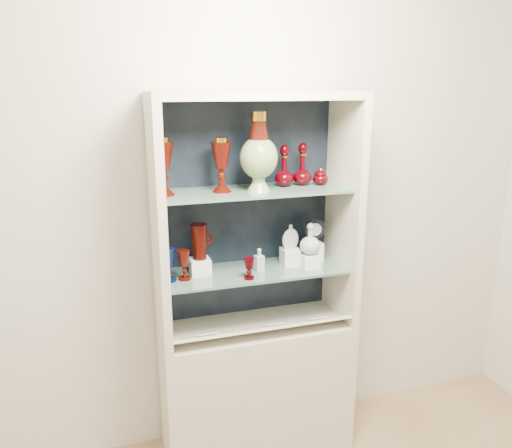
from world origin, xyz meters
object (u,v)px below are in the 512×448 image
object	(u,v)px
enamel_urn	(259,152)
ruby_goblet_small	(249,269)
clear_round_decanter	(310,240)
cameo_medallion	(315,230)
ruby_goblet_tall	(184,265)
clear_square_bottle	(259,260)
ruby_decanter_b	(284,165)
pedestal_lamp_right	(221,165)
lidded_bowl	(320,176)
cobalt_goblet	(169,265)
flat_flask	(290,236)
ruby_decanter_a	(303,162)
ruby_pitcher	(199,242)
pedestal_lamp_left	(163,167)

from	to	relation	value
enamel_urn	ruby_goblet_small	bearing A→B (deg)	-135.19
clear_round_decanter	cameo_medallion	distance (m)	0.12
ruby_goblet_tall	clear_square_bottle	xyz separation A→B (m)	(0.38, -0.00, -0.01)
ruby_decanter_b	ruby_goblet_small	xyz separation A→B (m)	(-0.23, -0.15, -0.48)
pedestal_lamp_right	enamel_urn	bearing A→B (deg)	-12.47
lidded_bowl	cobalt_goblet	size ratio (longest dim) A/B	0.54
enamel_urn	flat_flask	xyz separation A→B (m)	(0.19, 0.06, -0.45)
ruby_decanter_b	lidded_bowl	distance (m)	0.20
enamel_urn	lidded_bowl	size ratio (longest dim) A/B	4.19
lidded_bowl	clear_square_bottle	bearing A→B (deg)	-171.91
ruby_goblet_tall	clear_square_bottle	distance (m)	0.38
pedestal_lamp_right	ruby_decanter_a	bearing A→B (deg)	5.65
ruby_pitcher	cameo_medallion	distance (m)	0.63
flat_flask	cameo_medallion	distance (m)	0.15
ruby_decanter_b	flat_flask	bearing A→B (deg)	-30.02
clear_square_bottle	cameo_medallion	distance (m)	0.36
ruby_goblet_small	ruby_decanter_b	bearing A→B (deg)	32.95
flat_flask	enamel_urn	bearing A→B (deg)	-171.21
pedestal_lamp_right	flat_flask	distance (m)	0.54
pedestal_lamp_left	clear_round_decanter	world-z (taller)	pedestal_lamp_left
clear_round_decanter	cameo_medallion	world-z (taller)	cameo_medallion
clear_round_decanter	lidded_bowl	bearing A→B (deg)	40.74
pedestal_lamp_right	cobalt_goblet	distance (m)	0.54
pedestal_lamp_left	ruby_goblet_tall	xyz separation A→B (m)	(0.07, -0.03, -0.48)
pedestal_lamp_left	pedestal_lamp_right	size ratio (longest dim) A/B	1.04
ruby_decanter_b	clear_round_decanter	xyz separation A→B (m)	(0.12, -0.08, -0.38)
ruby_pitcher	flat_flask	world-z (taller)	ruby_pitcher
pedestal_lamp_right	enamel_urn	xyz separation A→B (m)	(0.17, -0.04, 0.06)
lidded_bowl	flat_flask	xyz separation A→B (m)	(-0.16, -0.00, -0.31)
ruby_decanter_b	ruby_pitcher	xyz separation A→B (m)	(-0.45, -0.01, -0.36)
flat_flask	pedestal_lamp_right	bearing A→B (deg)	174.91
lidded_bowl	flat_flask	world-z (taller)	lidded_bowl
enamel_urn	cameo_medallion	distance (m)	0.57
ruby_pitcher	flat_flask	bearing A→B (deg)	-6.68
pedestal_lamp_left	ruby_decanter_b	bearing A→B (deg)	3.46
cobalt_goblet	clear_square_bottle	world-z (taller)	cobalt_goblet
ruby_goblet_tall	ruby_goblet_small	distance (m)	0.32
lidded_bowl	flat_flask	size ratio (longest dim) A/B	0.68
pedestal_lamp_left	ruby_pitcher	bearing A→B (deg)	9.16
enamel_urn	pedestal_lamp_right	bearing A→B (deg)	167.53
clear_round_decanter	cobalt_goblet	bearing A→B (deg)	178.14
enamel_urn	ruby_goblet_tall	size ratio (longest dim) A/B	2.55
pedestal_lamp_left	clear_square_bottle	distance (m)	0.67
pedestal_lamp_right	ruby_decanter_a	size ratio (longest dim) A/B	1.06
ruby_decanter_a	lidded_bowl	xyz separation A→B (m)	(0.09, -0.02, -0.08)
enamel_urn	ruby_goblet_tall	xyz separation A→B (m)	(-0.38, 0.01, -0.54)
ruby_decanter_b	ruby_goblet_tall	bearing A→B (deg)	-173.22
cobalt_goblet	ruby_pitcher	bearing A→B (deg)	16.67
flat_flask	clear_round_decanter	size ratio (longest dim) A/B	0.83
pedestal_lamp_left	lidded_bowl	bearing A→B (deg)	1.36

